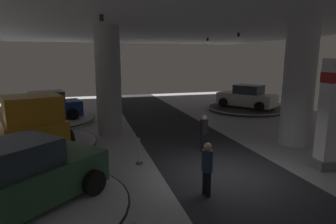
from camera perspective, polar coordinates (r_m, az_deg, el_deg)
name	(u,v)px	position (r m, az deg, el deg)	size (l,w,h in m)	color
ground	(228,175)	(9.93, 12.19, -12.52)	(24.00, 44.00, 0.06)	#B2B2B7
ceiling_with_spotlights	(235,3)	(9.27, 13.67, 20.99)	(24.00, 44.00, 0.39)	silver
column_left	(108,81)	(14.46, -12.18, 6.19)	(1.28, 1.28, 5.50)	#ADADB2
column_right	(299,84)	(13.74, 25.36, 5.15)	(1.36, 1.36, 5.50)	silver
display_platform_near_left	(23,212)	(8.08, -27.75, -17.85)	(5.27, 5.27, 0.29)	silver
display_car_near_left	(18,179)	(7.70, -28.55, -12.06)	(4.33, 4.14, 1.71)	#2D5638
display_platform_mid_left	(30,146)	(13.51, -26.54, -6.35)	(5.68, 5.68, 0.25)	#B7B7BC
pickup_truck_mid_left	(29,124)	(12.94, -26.73, -2.30)	(3.94, 5.69, 2.30)	#B77519
display_platform_far_left	(46,121)	(18.63, -23.88, -1.65)	(5.84, 5.84, 0.22)	#B7B7BC
display_car_far_left	(45,107)	(18.48, -23.99, 0.97)	(4.52, 3.03, 1.71)	navy
display_platform_far_right	(246,108)	(22.00, 15.75, 0.71)	(5.75, 5.75, 0.23)	#333338
display_car_far_right	(247,97)	(21.86, 15.94, 2.93)	(3.84, 4.49, 1.71)	silver
visitor_walking_near	(207,166)	(8.02, 8.08, -10.97)	(0.32, 0.32, 1.59)	black
visitor_walking_far	(204,131)	(11.72, 7.41, -3.88)	(0.32, 0.32, 1.59)	black
stanchion_a	(139,154)	(10.51, -5.97, -8.66)	(0.28, 0.28, 1.01)	#333338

